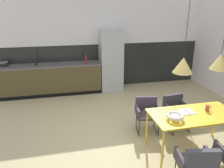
{
  "coord_description": "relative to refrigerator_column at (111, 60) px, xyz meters",
  "views": [
    {
      "loc": [
        -1.25,
        -3.41,
        2.54
      ],
      "look_at": [
        -0.27,
        0.98,
        0.95
      ],
      "focal_mm": 35.44,
      "sensor_mm": 36.0,
      "label": 1
    }
  ],
  "objects": [
    {
      "name": "pendant_lamp_over_table_near",
      "position": [
        0.42,
        -3.46,
        0.71
      ],
      "size": [
        0.32,
        0.32,
        1.24
      ],
      "color": "black"
    },
    {
      "name": "ground_plane",
      "position": [
        -0.18,
        -3.14,
        -0.94
      ],
      "size": [
        9.26,
        9.26,
        0.0
      ],
      "primitive_type": "plane",
      "color": "tan"
    },
    {
      "name": "refrigerator_column",
      "position": [
        0.0,
        0.0,
        0.0
      ],
      "size": [
        0.68,
        0.6,
        1.88
      ],
      "primitive_type": "cube",
      "color": "#ADAFB2",
      "rests_on": "ground"
    },
    {
      "name": "bottle_vinegar_dark",
      "position": [
        -0.79,
        -0.18,
        0.09
      ],
      "size": [
        0.07,
        0.07,
        0.3
      ],
      "color": "maroon",
      "rests_on": "kitchen_counter"
    },
    {
      "name": "pendant_lamp_over_table_far",
      "position": [
        1.04,
        -3.54,
        0.75
      ],
      "size": [
        0.31,
        0.31,
        1.2
      ],
      "color": "black"
    },
    {
      "name": "cooking_pot",
      "position": [
        -3.11,
        0.08,
        0.03
      ],
      "size": [
        0.25,
        0.25,
        0.15
      ],
      "color": "black",
      "rests_on": "kitchen_counter"
    },
    {
      "name": "back_wall_splashback_dark",
      "position": [
        -0.18,
        0.36,
        -0.24
      ],
      "size": [
        6.7,
        0.12,
        1.4
      ],
      "primitive_type": "cube",
      "color": "black",
      "rests_on": "ground"
    },
    {
      "name": "armchair_facing_counter",
      "position": [
        0.84,
        -2.68,
        -0.45
      ],
      "size": [
        0.54,
        0.53,
        0.74
      ],
      "rotation": [
        0.0,
        0.0,
        3.27
      ],
      "color": "#3A363B",
      "rests_on": "ground"
    },
    {
      "name": "back_wall_panel_upper",
      "position": [
        -0.18,
        0.36,
        1.16
      ],
      "size": [
        6.7,
        0.12,
        1.4
      ],
      "primitive_type": "cube",
      "color": "white",
      "rests_on": "back_wall_splashback_dark"
    },
    {
      "name": "mug_short_terracotta",
      "position": [
        1.03,
        -3.43,
        -0.13
      ],
      "size": [
        0.12,
        0.07,
        0.11
      ],
      "color": "#B23D33",
      "rests_on": "dining_table"
    },
    {
      "name": "kitchen_counter",
      "position": [
        -1.87,
        -0.0,
        -0.49
      ],
      "size": [
        3.05,
        0.63,
        0.91
      ],
      "color": "brown",
      "rests_on": "ground"
    },
    {
      "name": "bottle_oil_tall",
      "position": [
        -2.21,
        -0.01,
        0.11
      ],
      "size": [
        0.06,
        0.06,
        0.34
      ],
      "color": "black",
      "rests_on": "kitchen_counter"
    },
    {
      "name": "dining_table",
      "position": [
        0.73,
        -3.49,
        -0.24
      ],
      "size": [
        1.53,
        0.78,
        0.76
      ],
      "color": "gold",
      "rests_on": "ground"
    },
    {
      "name": "open_book",
      "position": [
        0.64,
        -3.4,
        -0.18
      ],
      "size": [
        0.24,
        0.24,
        0.02
      ],
      "color": "white",
      "rests_on": "dining_table"
    },
    {
      "name": "armchair_far_side",
      "position": [
        0.27,
        -4.36,
        -0.44
      ],
      "size": [
        0.56,
        0.55,
        0.78
      ],
      "rotation": [
        0.0,
        0.0,
        -0.19
      ],
      "color": "#3A363B",
      "rests_on": "ground"
    },
    {
      "name": "fruit_bowl",
      "position": [
        0.3,
        -3.6,
        -0.12
      ],
      "size": [
        0.3,
        0.3,
        0.09
      ],
      "color": "silver",
      "rests_on": "dining_table"
    },
    {
      "name": "armchair_near_window",
      "position": [
        0.21,
        -2.61,
        -0.47
      ],
      "size": [
        0.55,
        0.54,
        0.72
      ],
      "rotation": [
        0.0,
        0.0,
        2.97
      ],
      "color": "#3A363B",
      "rests_on": "ground"
    }
  ]
}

